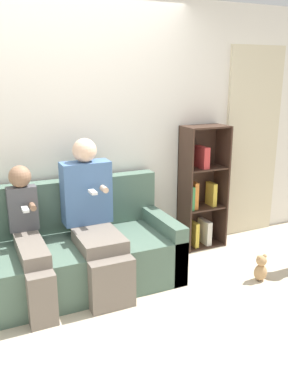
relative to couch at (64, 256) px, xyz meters
The scene contains 8 objects.
ground_plane 0.62m from the couch, 72.47° to the right, with size 14.00×14.00×0.00m, color beige.
back_wall 1.10m from the couch, 69.69° to the left, with size 10.00×0.06×2.55m.
curtain_panel 2.50m from the couch, ahead, with size 0.71×0.04×2.15m.
couch is the anchor object (origin of this frame).
adult_seated 0.47m from the couch, 17.28° to the right, with size 0.44×0.81×1.31m.
child_seated 0.43m from the couch, 156.44° to the right, with size 0.25×0.84×1.11m.
bookshelf 1.66m from the couch, 10.49° to the left, with size 0.48×0.30×1.33m.
teddy_bear 1.80m from the couch, 21.57° to the right, with size 0.13×0.11×0.26m.
Camera 1 is at (-0.89, -2.77, 1.85)m, focal length 38.00 mm.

